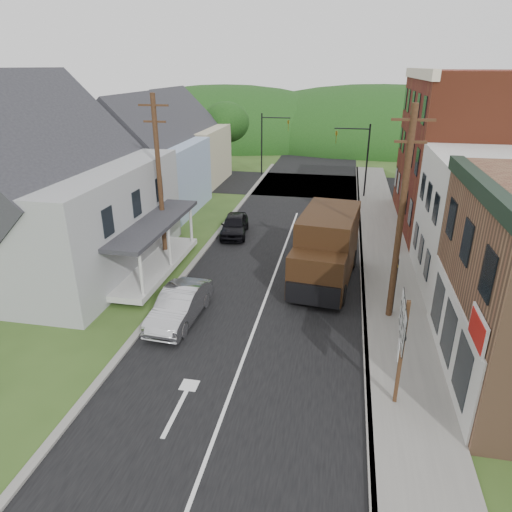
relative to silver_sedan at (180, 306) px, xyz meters
The scene contains 23 objects.
ground 3.70m from the silver_sedan, 24.90° to the right, with size 120.00×120.00×0.00m, color #2D4719.
road 9.12m from the silver_sedan, 68.77° to the left, with size 9.00×90.00×0.02m, color black.
cross_road 25.69m from the silver_sedan, 82.64° to the left, with size 60.00×9.00×0.02m, color black.
sidewalk_right 11.26m from the silver_sedan, 35.15° to the left, with size 2.80×55.00×0.15m, color slate.
curb_right 10.19m from the silver_sedan, 39.53° to the left, with size 0.20×55.00×0.15m, color slate.
curb_left 6.65m from the silver_sedan, 101.85° to the left, with size 0.30×55.00×0.12m, color slate.
storefront_red 21.69m from the silver_sedan, 46.68° to the left, with size 8.00×12.00×10.00m, color maroon.
house_gray 10.40m from the silver_sedan, 152.82° to the left, with size 10.20×12.24×8.35m.
house_blue 17.54m from the silver_sedan, 116.48° to the left, with size 7.14×8.16×7.28m.
house_cream 25.98m from the silver_sedan, 108.54° to the left, with size 7.14×8.16×7.28m.
utility_pole_right 9.92m from the silver_sedan, 12.50° to the left, with size 1.60×0.26×9.00m.
utility_pole_left 8.22m from the silver_sedan, 116.37° to the left, with size 1.60×0.26×9.00m.
traffic_signal_right 23.44m from the silver_sedan, 70.93° to the left, with size 2.87×0.20×6.00m.
traffic_signal_left 29.15m from the silver_sedan, 92.00° to the left, with size 2.87×0.20×6.00m.
tree_left_b 17.75m from the silver_sedan, 142.62° to the left, with size 4.80×4.80×6.94m.
tree_left_c 24.80m from the silver_sedan, 130.38° to the left, with size 5.80×5.80×8.41m.
tree_left_d 31.28m from the silver_sedan, 100.61° to the left, with size 4.80×4.80×6.94m.
forested_ridge 53.58m from the silver_sedan, 86.48° to the left, with size 90.00×30.00×16.00m, color black.
silver_sedan is the anchor object (origin of this frame).
dark_sedan 10.97m from the silver_sedan, 91.09° to the left, with size 1.61×4.00×1.36m, color black.
delivery_van 7.88m from the silver_sedan, 40.73° to the left, with size 3.27×6.63×3.57m.
route_sign_cluster 9.58m from the silver_sedan, 23.51° to the right, with size 0.24×2.11×3.69m.
warning_sign 9.35m from the silver_sedan, 13.61° to the left, with size 0.13×0.76×2.74m.
Camera 1 is at (3.21, -14.76, 10.25)m, focal length 32.00 mm.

